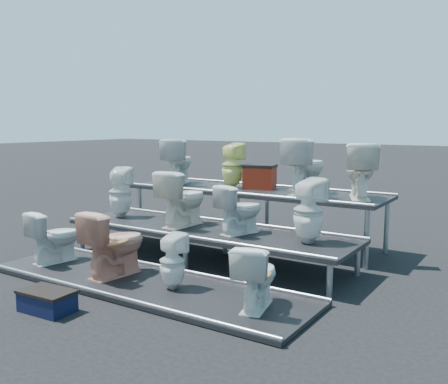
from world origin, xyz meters
The scene contains 18 objects.
ground centered at (0.00, 0.00, 0.00)m, with size 80.00×80.00×0.00m, color black.
tier_front centered at (0.00, -1.30, 0.03)m, with size 4.20×1.20×0.06m, color black.
tier_mid centered at (0.00, 0.00, 0.23)m, with size 4.20×1.20×0.46m, color black.
tier_back centered at (0.00, 1.30, 0.43)m, with size 4.20×1.20×0.86m, color black.
toilet_0 centered at (-1.57, -1.30, 0.41)m, with size 0.39×0.68×0.69m, color silver.
toilet_1 centered at (-0.46, -1.30, 0.47)m, with size 0.45×0.80×0.81m, color tan.
toilet_2 centered at (0.44, -1.30, 0.37)m, with size 0.28×0.29×0.63m, color silver.
toilet_3 centered at (1.52, -1.30, 0.39)m, with size 0.37×0.65×0.66m, color silver.
toilet_4 centered at (-1.62, 0.00, 0.85)m, with size 0.35×0.36×0.78m, color silver.
toilet_5 centered at (-0.41, 0.00, 0.86)m, with size 0.44×0.78×0.79m, color white.
toilet_6 centered at (0.54, 0.00, 0.79)m, with size 0.36×0.64×0.65m, color silver.
toilet_7 centered at (1.51, 0.00, 0.86)m, with size 0.36×0.37×0.80m, color silver.
toilet_8 centered at (-1.50, 1.30, 1.25)m, with size 0.44×0.77×0.78m, color silver.
toilet_9 centered at (-0.40, 1.30, 1.23)m, with size 0.33×0.34×0.74m, color #E5E588.
toilet_10 centered at (0.89, 1.30, 1.28)m, with size 0.47×0.82×0.84m, color silver.
toilet_11 centered at (1.71, 1.30, 1.25)m, with size 0.44×0.77×0.78m, color white.
red_crate centered at (0.03, 1.47, 1.03)m, with size 0.47×0.38×0.34m, color maroon.
step_stool centered at (-0.29, -2.42, 0.10)m, with size 0.54×0.33×0.20m, color black.
Camera 1 is at (3.88, -5.54, 1.91)m, focal length 40.00 mm.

